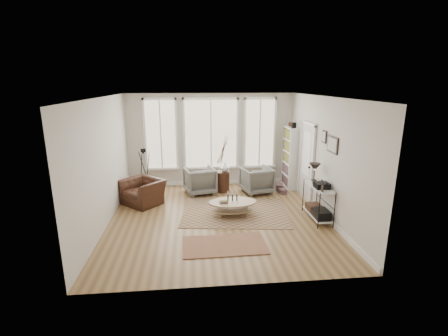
{
  "coord_description": "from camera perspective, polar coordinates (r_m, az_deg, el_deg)",
  "views": [
    {
      "loc": [
        -0.59,
        -7.35,
        3.22
      ],
      "look_at": [
        0.2,
        0.6,
        1.1
      ],
      "focal_mm": 26.0,
      "sensor_mm": 36.0,
      "label": 1
    }
  ],
  "objects": [
    {
      "name": "bookcase",
      "position": [
        10.3,
        11.57,
        1.85
      ],
      "size": [
        0.31,
        0.85,
        2.06
      ],
      "color": "white",
      "rests_on": "ground"
    },
    {
      "name": "accent_chair",
      "position": [
        9.12,
        -14.09,
        -4.06
      ],
      "size": [
        1.37,
        1.36,
        0.67
      ],
      "primitive_type": "imported",
      "rotation": [
        0.0,
        0.0,
        -0.73
      ],
      "color": "#391E13",
      "rests_on": "ground"
    },
    {
      "name": "side_table",
      "position": [
        9.67,
        -0.27,
        0.66
      ],
      "size": [
        0.42,
        0.42,
        1.76
      ],
      "color": "#391E13",
      "rests_on": "ground"
    },
    {
      "name": "wall_art",
      "position": [
        7.88,
        18.19,
        4.29
      ],
      "size": [
        0.04,
        0.88,
        0.44
      ],
      "color": "black",
      "rests_on": "ground"
    },
    {
      "name": "door",
      "position": [
        9.31,
        14.33,
        1.37
      ],
      "size": [
        0.09,
        1.06,
        2.22
      ],
      "color": "silver",
      "rests_on": "ground"
    },
    {
      "name": "armchair_left",
      "position": [
        9.66,
        -4.28,
        -2.2
      ],
      "size": [
        1.02,
        1.04,
        0.78
      ],
      "primitive_type": "imported",
      "rotation": [
        0.0,
        0.0,
        3.39
      ],
      "color": "slate",
      "rests_on": "ground"
    },
    {
      "name": "rug_runner",
      "position": [
        6.79,
        0.08,
        -13.34
      ],
      "size": [
        1.7,
        0.97,
        0.01
      ],
      "primitive_type": "cube",
      "rotation": [
        0.0,
        0.0,
        0.02
      ],
      "color": "maroon",
      "rests_on": "ground"
    },
    {
      "name": "book_stack_far",
      "position": [
        9.82,
        10.26,
        -4.08
      ],
      "size": [
        0.22,
        0.26,
        0.15
      ],
      "primitive_type": "cube",
      "rotation": [
        0.0,
        0.0,
        0.21
      ],
      "color": "brown",
      "rests_on": "ground"
    },
    {
      "name": "low_shelf",
      "position": [
        8.12,
        16.2,
        -5.24
      ],
      "size": [
        0.38,
        1.08,
        1.3
      ],
      "color": "white",
      "rests_on": "ground"
    },
    {
      "name": "vase",
      "position": [
        9.68,
        0.18,
        0.17
      ],
      "size": [
        0.32,
        0.32,
        0.27
      ],
      "primitive_type": "imported",
      "rotation": [
        0.0,
        0.0,
        0.28
      ],
      "color": "silver",
      "rests_on": "side_table"
    },
    {
      "name": "armchair_right",
      "position": [
        9.74,
        5.76,
        -2.1
      ],
      "size": [
        1.01,
        1.03,
        0.78
      ],
      "primitive_type": "imported",
      "rotation": [
        0.0,
        0.0,
        3.37
      ],
      "color": "slate",
      "rests_on": "ground"
    },
    {
      "name": "tripod_camera",
      "position": [
        9.93,
        -13.8,
        -0.79
      ],
      "size": [
        0.47,
        0.47,
        1.34
      ],
      "color": "black",
      "rests_on": "ground"
    },
    {
      "name": "room",
      "position": [
        7.62,
        -0.92,
        1.23
      ],
      "size": [
        5.5,
        5.54,
        2.9
      ],
      "color": "olive",
      "rests_on": "ground"
    },
    {
      "name": "bay_window",
      "position": [
        10.21,
        -2.3,
        5.76
      ],
      "size": [
        4.14,
        0.12,
        2.24
      ],
      "color": "tan",
      "rests_on": "ground"
    },
    {
      "name": "coffee_table",
      "position": [
        8.07,
        1.47,
        -6.45
      ],
      "size": [
        1.2,
        0.79,
        0.54
      ],
      "color": "tan",
      "rests_on": "ground"
    },
    {
      "name": "book_stack_near",
      "position": [
        10.15,
        9.71,
        -3.33
      ],
      "size": [
        0.27,
        0.32,
        0.18
      ],
      "primitive_type": "cube",
      "rotation": [
        0.0,
        0.0,
        -0.22
      ],
      "color": "brown",
      "rests_on": "ground"
    },
    {
      "name": "rug_main",
      "position": [
        8.37,
        2.02,
        -7.73
      ],
      "size": [
        2.88,
        2.3,
        0.01
      ],
      "primitive_type": "cube",
      "rotation": [
        0.0,
        0.0,
        -0.13
      ],
      "color": "brown",
      "rests_on": "ground"
    }
  ]
}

